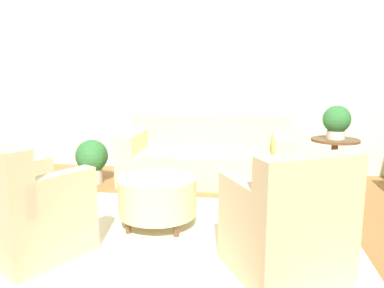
{
  "coord_description": "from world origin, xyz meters",
  "views": [
    {
      "loc": [
        0.72,
        -3.17,
        1.45
      ],
      "look_at": [
        0.15,
        0.55,
        0.75
      ],
      "focal_mm": 35.0,
      "sensor_mm": 36.0,
      "label": 1
    }
  ],
  "objects": [
    {
      "name": "potted_plant_on_side_table",
      "position": [
        1.79,
        1.61,
        0.89
      ],
      "size": [
        0.34,
        0.34,
        0.41
      ],
      "color": "beige",
      "rests_on": "side_table"
    },
    {
      "name": "potted_plant_floor",
      "position": [
        -1.36,
        1.48,
        0.34
      ],
      "size": [
        0.43,
        0.43,
        0.59
      ],
      "color": "beige",
      "rests_on": "ground_plane"
    },
    {
      "name": "couch",
      "position": [
        0.15,
        1.85,
        0.31
      ],
      "size": [
        2.26,
        0.99,
        0.87
      ],
      "color": "beige",
      "rests_on": "ground_plane"
    },
    {
      "name": "rug",
      "position": [
        0.0,
        0.0,
        0.01
      ],
      "size": [
        3.39,
        2.1,
        0.01
      ],
      "color": "beige",
      "rests_on": "ground_plane"
    },
    {
      "name": "side_table",
      "position": [
        1.79,
        1.61,
        0.46
      ],
      "size": [
        0.58,
        0.58,
        0.67
      ],
      "color": "brown",
      "rests_on": "ground_plane"
    },
    {
      "name": "armchair_right",
      "position": [
        1.02,
        -0.57,
        0.37
      ],
      "size": [
        0.99,
        0.99,
        0.93
      ],
      "color": "#C6B289",
      "rests_on": "rug"
    },
    {
      "name": "ottoman_table",
      "position": [
        -0.13,
        0.17,
        0.31
      ],
      "size": [
        0.75,
        0.75,
        0.47
      ],
      "color": "beige",
      "rests_on": "rug"
    },
    {
      "name": "armchair_left",
      "position": [
        -1.02,
        -0.57,
        0.37
      ],
      "size": [
        0.99,
        0.99,
        0.93
      ],
      "color": "#C6B289",
      "rests_on": "rug"
    },
    {
      "name": "wall_back",
      "position": [
        0.0,
        2.49,
        1.4
      ],
      "size": [
        8.85,
        0.12,
        2.8
      ],
      "color": "beige",
      "rests_on": "ground_plane"
    },
    {
      "name": "ground_plane",
      "position": [
        0.0,
        0.0,
        0.0
      ],
      "size": [
        16.0,
        16.0,
        0.0
      ],
      "primitive_type": "plane",
      "color": "#996638"
    }
  ]
}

